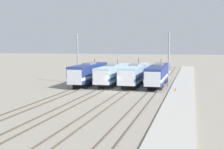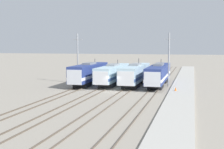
{
  "view_description": "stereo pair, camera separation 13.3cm",
  "coord_description": "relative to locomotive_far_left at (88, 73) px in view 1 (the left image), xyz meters",
  "views": [
    {
      "loc": [
        12.91,
        -50.79,
        7.8
      ],
      "look_at": [
        -0.64,
        1.48,
        2.61
      ],
      "focal_mm": 50.0,
      "sensor_mm": 36.0,
      "label": 1
    },
    {
      "loc": [
        13.04,
        -50.76,
        7.8
      ],
      "look_at": [
        -0.64,
        1.48,
        2.61
      ],
      "focal_mm": 50.0,
      "sensor_mm": 36.0,
      "label": 2
    }
  ],
  "objects": [
    {
      "name": "rail_pair_center_right",
      "position": [
        8.82,
        -6.29,
        -2.14
      ],
      "size": [
        1.51,
        120.0,
        0.15
      ],
      "color": "#4C4238",
      "rests_on": "ground_plane"
    },
    {
      "name": "platform",
      "position": [
        17.93,
        -6.29,
        -2.08
      ],
      "size": [
        4.0,
        120.0,
        0.28
      ],
      "color": "#A8A59E",
      "rests_on": "ground_plane"
    },
    {
      "name": "locomotive_center_left",
      "position": [
        4.41,
        1.46,
        -0.13
      ],
      "size": [
        2.98,
        17.39,
        4.69
      ],
      "color": "#232326",
      "rests_on": "ground_plane"
    },
    {
      "name": "catenary_tower_right",
      "position": [
        15.19,
        1.93,
        3.02
      ],
      "size": [
        2.06,
        0.28,
        10.0
      ],
      "color": "gray",
      "rests_on": "ground_plane"
    },
    {
      "name": "traffic_cone",
      "position": [
        16.94,
        -5.62,
        -1.63
      ],
      "size": [
        0.36,
        0.36,
        0.62
      ],
      "color": "orange",
      "rests_on": "platform"
    },
    {
      "name": "rail_pair_far_right",
      "position": [
        13.23,
        -6.29,
        -2.14
      ],
      "size": [
        1.51,
        120.0,
        0.15
      ],
      "color": "#4C4238",
      "rests_on": "ground_plane"
    },
    {
      "name": "locomotive_center_right",
      "position": [
        8.82,
        1.49,
        -0.07
      ],
      "size": [
        3.13,
        17.72,
        5.0
      ],
      "color": "#232326",
      "rests_on": "ground_plane"
    },
    {
      "name": "rail_pair_center_left",
      "position": [
        4.41,
        -6.29,
        -2.14
      ],
      "size": [
        1.51,
        120.0,
        0.15
      ],
      "color": "#4C4238",
      "rests_on": "ground_plane"
    },
    {
      "name": "locomotive_far_right",
      "position": [
        13.23,
        2.35,
        -0.07
      ],
      "size": [
        2.98,
        19.41,
        4.87
      ],
      "color": "black",
      "rests_on": "ground_plane"
    },
    {
      "name": "catenary_tower_left",
      "position": [
        -2.95,
        1.93,
        3.02
      ],
      "size": [
        2.06,
        0.28,
        10.0
      ],
      "color": "gray",
      "rests_on": "ground_plane"
    },
    {
      "name": "locomotive_far_left",
      "position": [
        0.0,
        0.0,
        0.0
      ],
      "size": [
        2.97,
        16.23,
        4.91
      ],
      "color": "black",
      "rests_on": "ground_plane"
    },
    {
      "name": "ground_plane",
      "position": [
        6.62,
        -6.29,
        -2.22
      ],
      "size": [
        400.0,
        400.0,
        0.0
      ],
      "primitive_type": "plane",
      "color": "gray"
    },
    {
      "name": "rail_pair_far_left",
      "position": [
        0.0,
        -6.29,
        -2.14
      ],
      "size": [
        1.51,
        120.0,
        0.15
      ],
      "color": "#4C4238",
      "rests_on": "ground_plane"
    }
  ]
}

